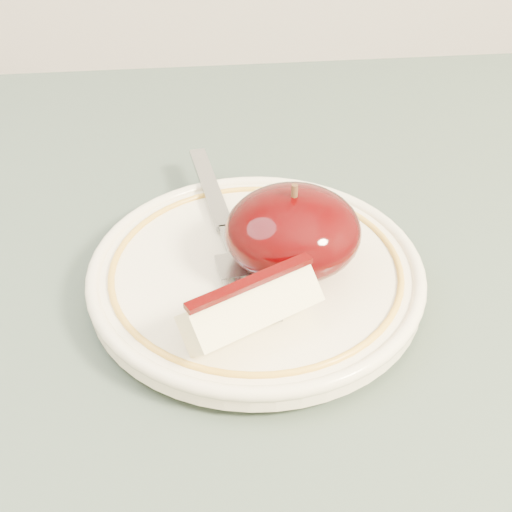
{
  "coord_description": "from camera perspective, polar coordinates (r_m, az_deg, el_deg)",
  "views": [
    {
      "loc": [
        -0.04,
        -0.26,
        1.06
      ],
      "look_at": [
        -0.0,
        0.09,
        0.78
      ],
      "focal_mm": 50.0,
      "sensor_mm": 36.0,
      "label": 1
    }
  ],
  "objects": [
    {
      "name": "table",
      "position": [
        0.47,
        1.29,
        -18.1
      ],
      "size": [
        0.9,
        0.9,
        0.75
      ],
      "color": "brown",
      "rests_on": "ground"
    },
    {
      "name": "plate",
      "position": [
        0.46,
        0.0,
        -1.38
      ],
      "size": [
        0.22,
        0.22,
        0.02
      ],
      "color": "#ECE0C5",
      "rests_on": "table"
    },
    {
      "name": "apple_half",
      "position": [
        0.44,
        2.97,
        1.95
      ],
      "size": [
        0.08,
        0.08,
        0.06
      ],
      "color": "black",
      "rests_on": "plate"
    },
    {
      "name": "apple_wedge",
      "position": [
        0.4,
        -0.44,
        -4.11
      ],
      "size": [
        0.09,
        0.07,
        0.04
      ],
      "rotation": [
        0.0,
        0.0,
        0.48
      ],
      "color": "beige",
      "rests_on": "plate"
    },
    {
      "name": "fork",
      "position": [
        0.48,
        -2.45,
        2.18
      ],
      "size": [
        0.05,
        0.2,
        0.0
      ],
      "rotation": [
        0.0,
        0.0,
        1.72
      ],
      "color": "gray",
      "rests_on": "plate"
    }
  ]
}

